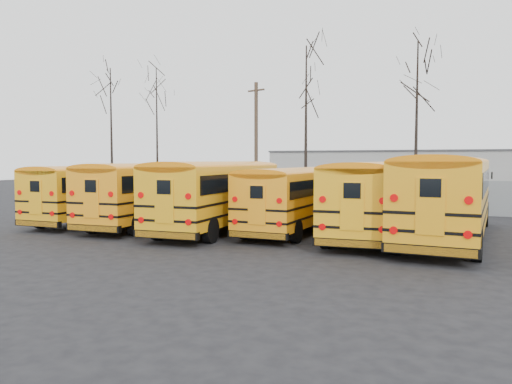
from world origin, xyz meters
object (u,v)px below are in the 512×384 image
at_px(bus_d, 298,193).
at_px(bus_b, 157,188).
at_px(bus_c, 221,189).
at_px(utility_pole_left, 256,141).
at_px(bus_f, 447,190).
at_px(bus_a, 106,188).
at_px(bus_e, 371,192).

bearing_deg(bus_d, bus_b, -173.21).
distance_m(bus_c, utility_pole_left, 16.18).
relative_size(bus_d, bus_f, 0.85).
bearing_deg(bus_d, utility_pole_left, 120.52).
xyz_separation_m(bus_a, bus_b, (3.25, -0.20, 0.08)).
xyz_separation_m(bus_d, bus_f, (6.24, -0.61, 0.30)).
height_order(bus_b, utility_pole_left, utility_pole_left).
height_order(bus_c, bus_d, bus_c).
relative_size(bus_e, bus_f, 0.92).
height_order(bus_d, bus_f, bus_f).
distance_m(bus_c, bus_d, 3.50).
bearing_deg(bus_c, bus_b, 171.45).
xyz_separation_m(bus_f, utility_pole_left, (-13.97, 14.95, 2.69)).
distance_m(bus_e, bus_f, 2.99).
bearing_deg(bus_f, bus_c, -173.55).
relative_size(bus_c, bus_e, 1.01).
bearing_deg(utility_pole_left, bus_d, -41.58).
bearing_deg(bus_a, bus_d, 1.90).
relative_size(bus_c, bus_d, 1.10).
bearing_deg(bus_c, utility_pole_left, 103.96).
bearing_deg(bus_a, bus_c, -5.25).
bearing_deg(bus_c, bus_a, 172.90).
relative_size(bus_a, bus_f, 0.86).
distance_m(bus_a, bus_e, 13.49).
bearing_deg(bus_a, utility_pole_left, 80.23).
xyz_separation_m(bus_c, utility_pole_left, (-4.37, 15.32, 2.82)).
bearing_deg(bus_b, bus_f, -1.08).
height_order(bus_b, bus_c, bus_c).
xyz_separation_m(bus_c, bus_e, (6.62, 0.62, -0.01)).
relative_size(bus_f, utility_pole_left, 1.35).
bearing_deg(bus_d, bus_e, -4.02).
xyz_separation_m(bus_b, bus_c, (3.62, -0.42, 0.05)).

